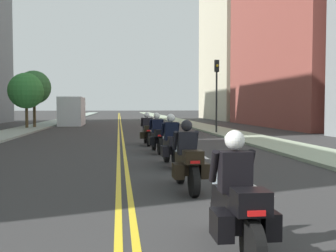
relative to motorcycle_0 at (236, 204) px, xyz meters
name	(u,v)px	position (x,y,z in m)	size (l,w,h in m)	color
ground_plane	(120,122)	(-1.37, 44.26, -0.64)	(264.00, 264.00, 0.00)	#313030
sidewalk_left	(57,122)	(-8.83, 44.26, -0.58)	(2.67, 144.00, 0.12)	#91A095
sidewalk_right	(180,121)	(6.08, 44.26, -0.58)	(2.67, 144.00, 0.12)	#96A589
centreline_yellow_inner	(119,122)	(-1.49, 44.26, -0.64)	(0.12, 132.00, 0.01)	yellow
centreline_yellow_outer	(121,122)	(-1.25, 44.26, -0.64)	(0.12, 132.00, 0.01)	yellow
lane_dashes_white	(161,131)	(1.69, 25.26, -0.64)	(0.14, 56.40, 0.01)	silver
building_right_1	(308,7)	(16.37, 31.42, 10.63)	(9.32, 20.28, 22.55)	brown
building_right_2	(240,38)	(16.08, 51.81, 11.11)	(8.75, 17.23, 23.51)	beige
motorcycle_0	(236,204)	(0.00, 0.00, 0.00)	(0.76, 2.14, 1.59)	black
motorcycle_1	(187,162)	(0.04, 3.90, 0.00)	(0.78, 2.18, 1.59)	black
motorcycle_2	(171,145)	(0.17, 7.59, 0.02)	(0.78, 2.24, 1.66)	black
motorcycle_3	(157,136)	(0.07, 11.26, 0.02)	(0.78, 2.32, 1.63)	black
motorcycle_4	(147,132)	(-0.11, 14.56, 0.01)	(0.77, 2.25, 1.60)	black
traffic_light_near	(217,83)	(5.15, 21.77, 2.81)	(0.28, 0.38, 5.03)	black
street_tree_0	(34,88)	(-8.68, 30.63, 2.86)	(2.88, 2.88, 4.96)	#473923
street_tree_1	(26,91)	(-9.14, 29.79, 2.55)	(2.99, 2.99, 4.70)	#473B24
parked_truck	(73,112)	(-6.09, 36.30, 0.63)	(2.20, 6.50, 2.80)	#C6B2C8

